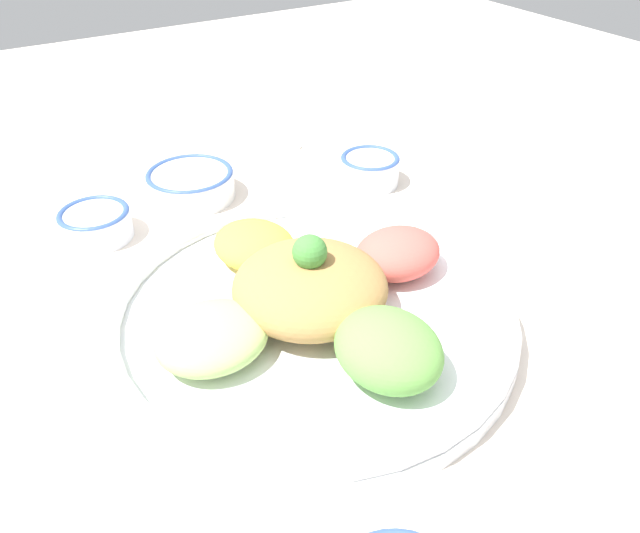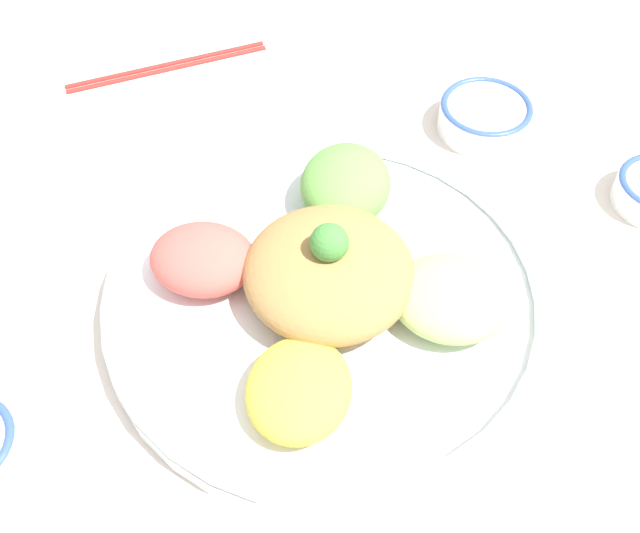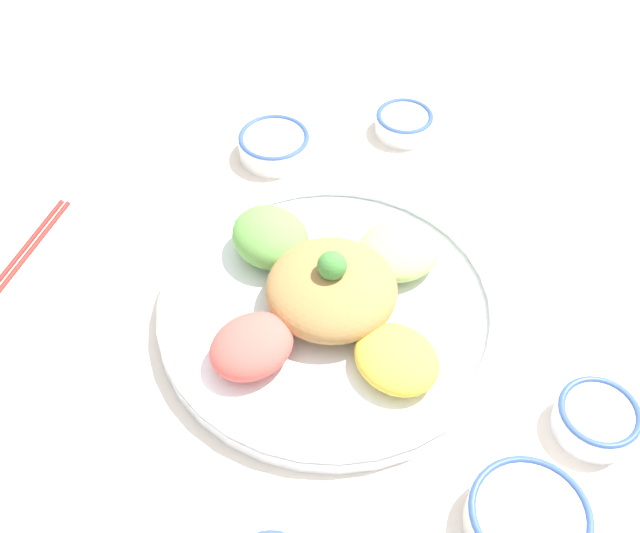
{
  "view_description": "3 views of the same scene",
  "coord_description": "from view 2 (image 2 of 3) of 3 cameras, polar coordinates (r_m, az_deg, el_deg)",
  "views": [
    {
      "loc": [
        0.42,
        -0.24,
        0.42
      ],
      "look_at": [
        0.03,
        -0.01,
        0.1
      ],
      "focal_mm": 35.0,
      "sensor_mm": 36.0,
      "label": 1
    },
    {
      "loc": [
        -0.39,
        -0.1,
        0.57
      ],
      "look_at": [
        -0.03,
        -0.0,
        0.1
      ],
      "focal_mm": 42.0,
      "sensor_mm": 36.0,
      "label": 2
    },
    {
      "loc": [
        -0.44,
        0.33,
        0.72
      ],
      "look_at": [
        0.03,
        -0.0,
        0.06
      ],
      "focal_mm": 42.0,
      "sensor_mm": 36.0,
      "label": 3
    }
  ],
  "objects": [
    {
      "name": "salad_platter",
      "position": [
        0.68,
        0.42,
        -1.53
      ],
      "size": [
        0.41,
        0.41,
        0.11
      ],
      "color": "white",
      "rests_on": "ground_plane"
    },
    {
      "name": "rice_bowl_plain",
      "position": [
        0.87,
        12.44,
        11.18
      ],
      "size": [
        0.1,
        0.1,
        0.04
      ],
      "color": "white",
      "rests_on": "ground_plane"
    },
    {
      "name": "ground_plane",
      "position": [
        0.7,
        0.65,
        -2.98
      ],
      "size": [
        2.4,
        2.4,
        0.0
      ],
      "primitive_type": "plane",
      "color": "silver"
    },
    {
      "name": "chopsticks_pair_near",
      "position": [
        0.97,
        -11.55,
        14.8
      ],
      "size": [
        0.16,
        0.21,
        0.01
      ],
      "rotation": [
        0.0,
        0.0,
        2.2
      ],
      "color": "red",
      "rests_on": "ground_plane"
    }
  ]
}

